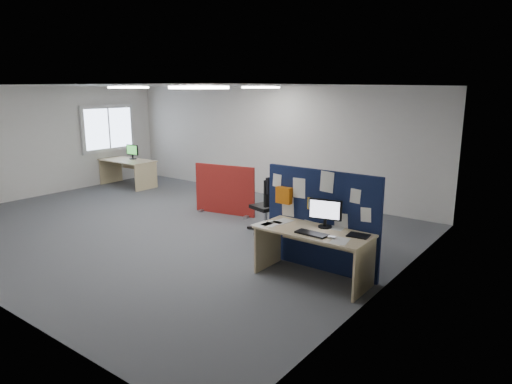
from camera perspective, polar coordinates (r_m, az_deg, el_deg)
The scene contains 18 objects.
floor at distance 9.15m, azimuth -11.36°, elevation -4.29°, with size 9.00×9.00×0.00m, color #55585D.
ceiling at distance 8.75m, azimuth -12.16°, elevation 12.86°, with size 9.00×7.00×0.02m, color white.
wall_back at distance 11.44m, azimuth 1.56°, elevation 6.32°, with size 9.00×0.02×2.70m, color silver.
wall_left at distance 12.56m, azimuth -25.54°, elevation 5.66°, with size 0.02×7.00×2.70m, color silver.
wall_right at distance 6.26m, azimuth 16.68°, elevation 0.21°, with size 0.02×7.00×2.70m, color silver.
window at distance 13.52m, azimuth -17.97°, elevation 7.58°, with size 0.06×1.70×1.30m.
ceiling_lights at distance 8.96m, azimuth -7.42°, elevation 12.84°, with size 4.10×4.10×0.04m.
navy_divider at distance 6.79m, azimuth 7.98°, elevation -3.50°, with size 1.84×0.30×1.51m.
main_desk at distance 6.50m, azimuth 7.33°, elevation -6.19°, with size 1.61×0.72×0.73m.
monitor_main at distance 6.51m, azimuth 8.67°, elevation -2.48°, with size 0.46×0.19×0.41m.
keyboard at distance 6.23m, azimuth 6.97°, elevation -5.19°, with size 0.45×0.18×0.03m, color black.
mouse at distance 6.11m, azimuth 9.45°, elevation -5.63°, with size 0.10×0.06×0.03m, color #99999E.
paper_tray at distance 6.28m, azimuth 12.67°, elevation -5.32°, with size 0.28×0.22×0.01m, color black.
red_divider at distance 9.78m, azimuth -3.95°, elevation 0.21°, with size 1.40×0.31×1.06m.
second_desk at distance 13.06m, azimuth -15.63°, elevation 3.14°, with size 1.60×0.80×0.73m.
monitor_second at distance 13.08m, azimuth -15.20°, elevation 4.95°, with size 0.44×0.20×0.40m.
office_chair at distance 8.46m, azimuth 1.71°, elevation -1.14°, with size 0.72×0.69×1.08m.
desk_papers at distance 6.53m, azimuth 5.24°, elevation -4.39°, with size 1.49×0.84×0.00m.
Camera 1 is at (6.59, -5.76, 2.68)m, focal length 32.00 mm.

